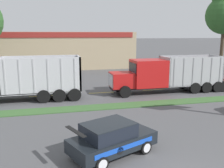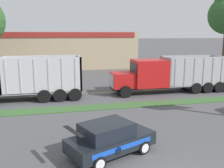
# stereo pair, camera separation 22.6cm
# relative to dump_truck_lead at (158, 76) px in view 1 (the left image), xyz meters

# --- Properties ---
(grass_verge) EXTENTS (120.00, 1.51, 0.06)m
(grass_verge) POSITION_rel_dump_truck_lead_xyz_m (-5.36, -3.61, -1.61)
(grass_verge) COLOR #3D6633
(grass_verge) RESTS_ON ground_plane
(centre_line_3) EXTENTS (2.40, 0.14, 0.01)m
(centre_line_3) POSITION_rel_dump_truck_lead_xyz_m (-10.65, 1.14, -1.64)
(centre_line_3) COLOR yellow
(centre_line_3) RESTS_ON ground_plane
(centre_line_4) EXTENTS (2.40, 0.14, 0.01)m
(centre_line_4) POSITION_rel_dump_truck_lead_xyz_m (-5.25, 1.14, -1.64)
(centre_line_4) COLOR yellow
(centre_line_4) RESTS_ON ground_plane
(centre_line_5) EXTENTS (2.40, 0.14, 0.01)m
(centre_line_5) POSITION_rel_dump_truck_lead_xyz_m (0.15, 1.14, -1.64)
(centre_line_5) COLOR yellow
(centre_line_5) RESTS_ON ground_plane
(centre_line_6) EXTENTS (2.40, 0.14, 0.01)m
(centre_line_6) POSITION_rel_dump_truck_lead_xyz_m (5.55, 1.14, -1.64)
(centre_line_6) COLOR yellow
(centre_line_6) RESTS_ON ground_plane
(dump_truck_lead) EXTENTS (10.95, 2.68, 3.42)m
(dump_truck_lead) POSITION_rel_dump_truck_lead_xyz_m (0.00, 0.00, 0.00)
(dump_truck_lead) COLOR black
(dump_truck_lead) RESTS_ON ground_plane
(dump_truck_trail) EXTENTS (11.24, 2.77, 3.66)m
(dump_truck_trail) POSITION_rel_dump_truck_lead_xyz_m (-13.76, -0.04, -0.07)
(dump_truck_trail) COLOR black
(dump_truck_trail) RESTS_ON ground_plane
(rally_car) EXTENTS (4.44, 3.31, 1.61)m
(rally_car) POSITION_rel_dump_truck_lead_xyz_m (-7.19, -11.19, -0.83)
(rally_car) COLOR black
(rally_car) RESTS_ON ground_plane
(store_building_backdrop) EXTENTS (27.41, 12.10, 5.83)m
(store_building_backdrop) POSITION_rel_dump_truck_lead_xyz_m (-10.18, 22.61, 1.27)
(store_building_backdrop) COLOR tan
(store_building_backdrop) RESTS_ON ground_plane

